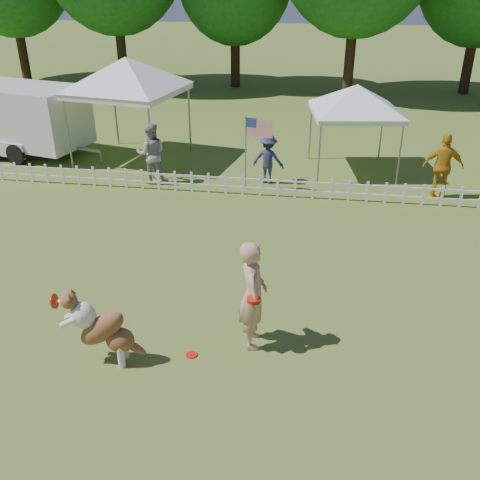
{
  "coord_description": "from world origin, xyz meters",
  "views": [
    {
      "loc": [
        1.88,
        -7.19,
        5.86
      ],
      "look_at": [
        0.45,
        2.0,
        1.1
      ],
      "focal_mm": 40.0,
      "sensor_mm": 36.0,
      "label": 1
    }
  ],
  "objects": [
    {
      "name": "spectator_a",
      "position": [
        -3.09,
        7.56,
        0.91
      ],
      "size": [
        1.04,
        0.91,
        1.82
      ],
      "primitive_type": "imported",
      "rotation": [
        0.0,
        0.0,
        3.42
      ],
      "color": "#99989D",
      "rests_on": "ground"
    },
    {
      "name": "ground",
      "position": [
        0.0,
        0.0,
        0.0
      ],
      "size": [
        120.0,
        120.0,
        0.0
      ],
      "primitive_type": "plane",
      "color": "#496620",
      "rests_on": "ground"
    },
    {
      "name": "handler",
      "position": [
        0.94,
        0.27,
        0.98
      ],
      "size": [
        0.59,
        0.79,
        1.96
      ],
      "primitive_type": "imported",
      "rotation": [
        0.0,
        0.0,
        1.75
      ],
      "color": "tan",
      "rests_on": "ground"
    },
    {
      "name": "canopy_tent_right",
      "position": [
        2.86,
        9.53,
        1.33
      ],
      "size": [
        2.93,
        2.93,
        2.67
      ],
      "primitive_type": null,
      "rotation": [
        0.0,
        0.0,
        0.15
      ],
      "color": "white",
      "rests_on": "ground"
    },
    {
      "name": "flag_pole",
      "position": [
        -0.23,
        7.43,
        1.09
      ],
      "size": [
        0.84,
        0.25,
        2.18
      ],
      "primitive_type": null,
      "rotation": [
        0.0,
        0.0,
        -0.2
      ],
      "color": "gray",
      "rests_on": "ground"
    },
    {
      "name": "spectator_b",
      "position": [
        0.36,
        8.08,
        0.74
      ],
      "size": [
        1.04,
        0.71,
        1.48
      ],
      "primitive_type": "imported",
      "rotation": [
        0.0,
        0.0,
        2.97
      ],
      "color": "navy",
      "rests_on": "ground"
    },
    {
      "name": "spectator_c",
      "position": [
        5.28,
        7.64,
        0.93
      ],
      "size": [
        1.11,
        0.5,
        1.86
      ],
      "primitive_type": "imported",
      "rotation": [
        0.0,
        0.0,
        3.1
      ],
      "color": "orange",
      "rests_on": "ground"
    },
    {
      "name": "cargo_trailer",
      "position": [
        -8.31,
        9.68,
        1.19
      ],
      "size": [
        5.83,
        3.59,
        2.39
      ],
      "primitive_type": null,
      "rotation": [
        0.0,
        0.0,
        -0.24
      ],
      "color": "silver",
      "rests_on": "ground"
    },
    {
      "name": "frisbee_on_turf",
      "position": [
        -0.03,
        -0.23,
        0.01
      ],
      "size": [
        0.22,
        0.22,
        0.02
      ],
      "primitive_type": "cylinder",
      "rotation": [
        0.0,
        0.0,
        0.11
      ],
      "color": "red",
      "rests_on": "ground"
    },
    {
      "name": "picket_fence",
      "position": [
        0.0,
        7.0,
        0.3
      ],
      "size": [
        22.0,
        0.08,
        0.6
      ],
      "primitive_type": null,
      "color": "white",
      "rests_on": "ground"
    },
    {
      "name": "canopy_tent_left",
      "position": [
        -4.38,
        9.57,
        1.64
      ],
      "size": [
        3.67,
        3.67,
        3.28
      ],
      "primitive_type": null,
      "rotation": [
        0.0,
        0.0,
        -0.17
      ],
      "color": "white",
      "rests_on": "ground"
    },
    {
      "name": "dog",
      "position": [
        -1.38,
        -0.6,
        0.66
      ],
      "size": [
        1.32,
        0.53,
        1.33
      ],
      "primitive_type": null,
      "rotation": [
        0.0,
        0.0,
        0.08
      ],
      "color": "brown",
      "rests_on": "ground"
    }
  ]
}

